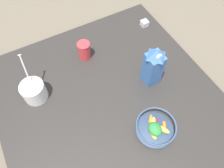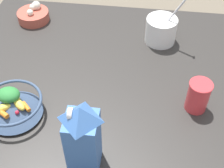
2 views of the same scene
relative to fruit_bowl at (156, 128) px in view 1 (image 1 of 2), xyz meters
name	(u,v)px [view 1 (image 1 of 2)]	position (x,y,z in m)	size (l,w,h in m)	color
ground_plane	(108,101)	(-0.12, 0.28, -0.08)	(6.00, 6.00, 0.00)	#665B4C
countertop	(108,99)	(-0.12, 0.28, -0.06)	(1.16, 1.16, 0.04)	#2D2B28
fruit_bowl	(156,128)	(0.00, 0.00, 0.00)	(0.20, 0.20, 0.09)	#384C6B
milk_carton	(153,66)	(0.15, 0.27, 0.09)	(0.09, 0.09, 0.26)	#3D6BB2
yogurt_tub	(34,91)	(-0.46, 0.47, 0.02)	(0.13, 0.16, 0.25)	white
drinking_cup	(84,50)	(-0.11, 0.60, 0.02)	(0.08, 0.08, 0.11)	#DB383D
spice_jar	(144,23)	(0.36, 0.66, -0.03)	(0.04, 0.04, 0.04)	silver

